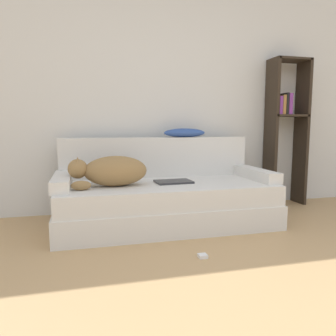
{
  "coord_description": "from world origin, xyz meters",
  "views": [
    {
      "loc": [
        -0.9,
        -1.04,
        0.93
      ],
      "look_at": [
        -0.17,
        1.82,
        0.55
      ],
      "focal_mm": 35.0,
      "sensor_mm": 36.0,
      "label": 1
    }
  ],
  "objects": [
    {
      "name": "couch_arm_left",
      "position": [
        -1.1,
        1.91,
        0.46
      ],
      "size": [
        0.15,
        0.76,
        0.1
      ],
      "color": "silver",
      "rests_on": "couch"
    },
    {
      "name": "power_adapter",
      "position": [
        -0.1,
        1.06,
        0.01
      ],
      "size": [
        0.06,
        0.06,
        0.02
      ],
      "color": "white",
      "rests_on": "ground_plane"
    },
    {
      "name": "couch",
      "position": [
        -0.17,
        1.92,
        0.2
      ],
      "size": [
        2.01,
        0.95,
        0.4
      ],
      "color": "silver",
      "rests_on": "ground_plane"
    },
    {
      "name": "laptop",
      "position": [
        -0.1,
        1.89,
        0.41
      ],
      "size": [
        0.35,
        0.24,
        0.02
      ],
      "rotation": [
        0.0,
        0.0,
        0.06
      ],
      "color": "#2D2D30",
      "rests_on": "couch"
    },
    {
      "name": "wall_back",
      "position": [
        0.0,
        2.56,
        1.35
      ],
      "size": [
        7.16,
        0.06,
        2.7
      ],
      "color": "silver",
      "rests_on": "ground_plane"
    },
    {
      "name": "couch_backrest",
      "position": [
        -0.17,
        2.32,
        0.61
      ],
      "size": [
        1.97,
        0.15,
        0.41
      ],
      "color": "silver",
      "rests_on": "couch"
    },
    {
      "name": "couch_arm_right",
      "position": [
        0.76,
        1.91,
        0.46
      ],
      "size": [
        0.15,
        0.76,
        0.1
      ],
      "color": "silver",
      "rests_on": "couch"
    },
    {
      "name": "dog",
      "position": [
        -0.68,
        1.85,
        0.54
      ],
      "size": [
        0.69,
        0.32,
        0.27
      ],
      "color": "olive",
      "rests_on": "couch"
    },
    {
      "name": "throw_pillow",
      "position": [
        0.15,
        2.34,
        0.86
      ],
      "size": [
        0.45,
        0.2,
        0.09
      ],
      "color": "#335199",
      "rests_on": "couch_backrest"
    },
    {
      "name": "bookshelf",
      "position": [
        1.41,
        2.38,
        0.96
      ],
      "size": [
        0.45,
        0.26,
        1.7
      ],
      "color": "#2D2319",
      "rests_on": "ground_plane"
    }
  ]
}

